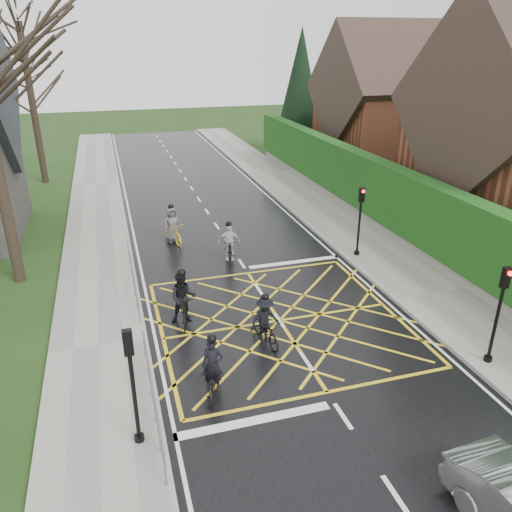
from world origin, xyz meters
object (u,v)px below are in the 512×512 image
cyclist_rear (214,374)px  cyclist_lead (173,229)px  cyclist_back (184,303)px  cyclist_front (229,246)px  cyclist_mid (265,325)px

cyclist_rear → cyclist_lead: bearing=104.0°
cyclist_back → cyclist_front: bearing=68.3°
cyclist_rear → cyclist_back: size_ratio=0.93×
cyclist_rear → cyclist_back: bearing=109.2°
cyclist_mid → cyclist_front: cyclist_front is taller
cyclist_lead → cyclist_back: bearing=-110.3°
cyclist_mid → cyclist_front: (0.47, 6.63, 0.04)m
cyclist_front → cyclist_back: bearing=-108.5°
cyclist_mid → cyclist_lead: size_ratio=0.89×
cyclist_back → cyclist_front: 5.45m
cyclist_lead → cyclist_mid: bearing=-95.6°
cyclist_front → cyclist_lead: 3.56m
cyclist_mid → cyclist_lead: bearing=90.5°
cyclist_mid → cyclist_front: 6.64m
cyclist_rear → cyclist_mid: cyclist_rear is taller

